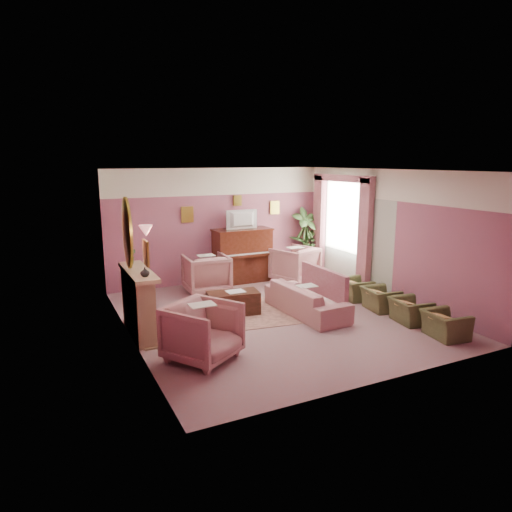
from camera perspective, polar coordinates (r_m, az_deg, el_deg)
name	(u,v)px	position (r m, az deg, el deg)	size (l,w,h in m)	color
floor	(276,316)	(8.98, 2.47, -7.52)	(5.50, 6.00, 0.01)	gray
ceiling	(277,170)	(8.47, 2.64, 10.65)	(5.50, 6.00, 0.01)	silver
wall_back	(218,226)	(11.31, -4.72, 3.81)	(5.50, 0.02, 2.80)	#86516F
wall_front	(385,284)	(6.21, 15.86, -3.34)	(5.50, 0.02, 2.80)	#86516F
wall_left	(128,259)	(7.72, -15.71, -0.39)	(0.02, 6.00, 2.80)	#86516F
wall_right	(389,235)	(10.20, 16.28, 2.49)	(0.02, 6.00, 2.80)	#86516F
picture_rail_band	(218,182)	(11.20, -4.79, 9.26)	(5.50, 0.01, 0.65)	white
stripe_panel	(350,241)	(11.23, 11.70, 1.86)	(0.01, 3.00, 2.15)	#B6C0AB
fireplace_surround	(138,304)	(8.15, -14.52, -5.86)	(0.30, 1.40, 1.10)	tan
fireplace_inset	(144,312)	(8.22, -13.78, -6.79)	(0.18, 0.72, 0.68)	black
fire_ember	(147,321)	(8.28, -13.45, -7.93)	(0.06, 0.54, 0.10)	orange
mantel_shelf	(138,272)	(8.00, -14.52, -1.95)	(0.40, 1.55, 0.07)	tan
hearth	(151,332)	(8.36, -12.97, -9.23)	(0.55, 1.50, 0.02)	tan
mirror_frame	(127,233)	(7.85, -15.78, 2.78)	(0.04, 0.72, 1.20)	#A89831
mirror_glass	(129,233)	(7.85, -15.60, 2.79)	(0.01, 0.60, 1.06)	silver
sconce_shade	(146,231)	(6.82, -13.60, 3.10)	(0.20, 0.20, 0.16)	pink
piano	(242,256)	(11.34, -1.71, 0.02)	(1.40, 0.60, 1.30)	#4A1D11
piano_keyshelf	(248,256)	(11.01, -0.96, 0.04)	(1.30, 0.12, 0.06)	#4A1D11
piano_keys	(248,254)	(11.00, -0.96, 0.24)	(1.20, 0.08, 0.02)	silver
piano_top	(242,230)	(11.22, -1.73, 3.32)	(1.45, 0.65, 0.04)	#4A1D11
television	(243,218)	(11.14, -1.63, 4.76)	(0.80, 0.12, 0.48)	black
print_back_left	(187,214)	(10.97, -8.58, 5.16)	(0.30, 0.03, 0.38)	#A89831
print_back_right	(275,208)	(11.87, 2.35, 6.07)	(0.26, 0.03, 0.34)	#A89831
print_back_mid	(237,201)	(11.39, -2.33, 6.94)	(0.22, 0.03, 0.26)	#A89831
print_left_wall	(146,253)	(6.51, -13.59, 0.36)	(0.03, 0.28, 0.36)	#A89831
window_blind	(344,214)	(11.31, 10.92, 5.17)	(0.03, 1.40, 1.80)	beige
curtain_left	(365,236)	(10.60, 13.46, 2.44)	(0.16, 0.34, 2.60)	#9B5762
curtain_right	(319,226)	(12.06, 7.93, 3.77)	(0.16, 0.34, 2.60)	#9B5762
pelmet	(343,178)	(11.20, 10.76, 9.53)	(0.16, 2.20, 0.16)	#9B5762
mantel_plant	(132,256)	(8.50, -15.27, -0.02)	(0.16, 0.16, 0.28)	#325526
mantel_vase	(145,272)	(7.50, -13.72, -1.96)	(0.16, 0.16, 0.16)	white
area_rug	(240,314)	(9.10, -2.02, -7.22)	(2.50, 1.80, 0.01)	#AD7969
coffee_table	(233,303)	(9.04, -2.86, -5.88)	(1.00, 0.50, 0.45)	#371B11
table_paper	(235,291)	(8.99, -2.58, -4.44)	(0.35, 0.28, 0.01)	white
sofa	(306,294)	(9.05, 6.32, -4.75)	(0.66, 1.99, 0.80)	tan
sofa_throw	(324,282)	(9.21, 8.46, -3.23)	(0.10, 1.51, 0.55)	#9B5762
floral_armchair_left	(206,272)	(10.45, -6.23, -1.97)	(0.94, 0.94, 0.98)	tan
floral_armchair_right	(295,263)	(11.34, 4.87, -0.83)	(0.94, 0.94, 0.98)	tan
floral_armchair_front	(203,329)	(7.00, -6.67, -9.05)	(0.94, 0.94, 0.98)	tan
olive_chair_a	(446,321)	(8.49, 22.61, -7.47)	(0.49, 0.70, 0.60)	#505630
olive_chair_b	(410,307)	(9.02, 18.72, -6.06)	(0.49, 0.70, 0.60)	#505630
olive_chair_c	(380,295)	(9.59, 15.29, -4.78)	(0.49, 0.70, 0.60)	#505630
olive_chair_d	(355,286)	(10.19, 12.27, -3.64)	(0.49, 0.70, 0.60)	#505630
side_table	(306,261)	(12.22, 6.29, -0.61)	(0.52, 0.52, 0.70)	white
side_plant_big	(307,242)	(12.12, 6.35, 1.79)	(0.30, 0.30, 0.34)	#325526
side_plant_small	(312,243)	(12.11, 7.08, 1.61)	(0.16, 0.16, 0.28)	#325526
palm_pot	(304,268)	(12.25, 6.07, -1.45)	(0.34, 0.34, 0.34)	brown
palm_plant	(305,235)	(12.07, 6.16, 2.67)	(0.76, 0.76, 1.44)	#325526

